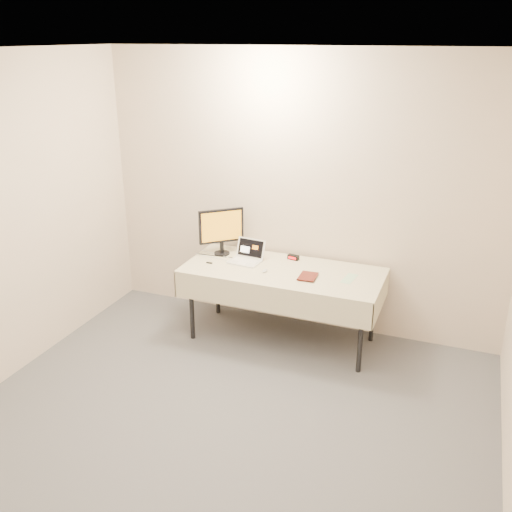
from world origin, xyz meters
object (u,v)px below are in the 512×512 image
(table, at_px, (283,276))
(laptop, at_px, (247,256))
(book, at_px, (300,266))
(monitor, at_px, (221,228))

(table, xyz_separation_m, laptop, (-0.39, 0.09, 0.11))
(table, relative_size, book, 8.85)
(laptop, distance_m, monitor, 0.39)
(table, height_order, book, book)
(monitor, bearing_deg, laptop, -55.86)
(laptop, xyz_separation_m, monitor, (-0.31, 0.08, 0.22))
(table, height_order, monitor, monitor)
(laptop, height_order, monitor, monitor)
(laptop, bearing_deg, book, -12.02)
(table, xyz_separation_m, monitor, (-0.70, 0.17, 0.33))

